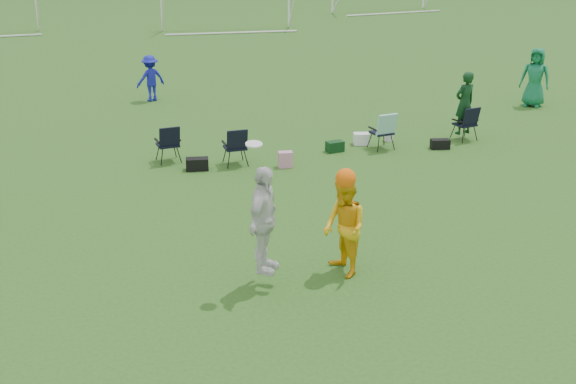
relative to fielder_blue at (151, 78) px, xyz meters
name	(u,v)px	position (x,y,z in m)	size (l,w,h in m)	color
ground	(390,299)	(2.15, -15.17, -0.78)	(260.00, 260.00, 0.00)	#26581B
fielder_blue	(151,78)	(0.00, 0.00, 0.00)	(1.01, 0.58, 1.56)	#161BA9
fielder_green_far	(535,77)	(12.07, -4.35, 0.19)	(0.95, 0.62, 1.94)	#136E46
center_contest	(308,223)	(1.07, -14.14, 0.27)	(2.30, 1.13, 2.55)	silver
sideline_setup	(353,129)	(4.55, -7.29, -0.21)	(8.92, 1.75, 1.91)	#0E3518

